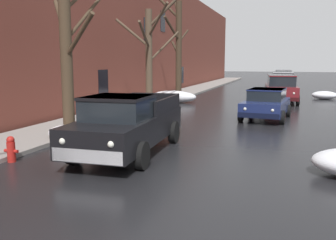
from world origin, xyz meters
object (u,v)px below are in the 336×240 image
at_px(fire_hydrant, 11,149).
at_px(suv_maroon_parked_kerbside_mid, 281,88).
at_px(bare_tree_mid_block, 150,54).
at_px(suv_silver_parked_far_down_block, 282,82).
at_px(bare_tree_second_along_sidewalk, 67,49).
at_px(pickup_truck_black_approaching_near_lane, 127,124).
at_px(suv_grey_queued_behind_truck, 283,78).
at_px(bare_tree_far_down_block, 178,46).
at_px(sedan_darkblue_parked_kerbside_close, 266,103).

bearing_deg(fire_hydrant, suv_maroon_parked_kerbside_mid, 69.50).
distance_m(bare_tree_mid_block, suv_maroon_parked_kerbside_mid, 9.47).
bearing_deg(suv_silver_parked_far_down_block, bare_tree_second_along_sidewalk, -107.77).
bearing_deg(fire_hydrant, pickup_truck_black_approaching_near_lane, 35.76).
xyz_separation_m(pickup_truck_black_approaching_near_lane, suv_grey_queued_behind_truck, (3.82, 29.21, 0.11)).
height_order(suv_silver_parked_far_down_block, suv_grey_queued_behind_truck, same).
bearing_deg(bare_tree_mid_block, suv_silver_parked_far_down_block, 63.37).
height_order(bare_tree_second_along_sidewalk, bare_tree_mid_block, bare_tree_mid_block).
height_order(bare_tree_far_down_block, suv_silver_parked_far_down_block, bare_tree_far_down_block).
distance_m(bare_tree_far_down_block, sedan_darkblue_parked_kerbside_close, 10.02).
bearing_deg(suv_silver_parked_far_down_block, pickup_truck_black_approaching_near_lane, -99.66).
height_order(suv_maroon_parked_kerbside_mid, suv_grey_queued_behind_truck, same).
relative_size(pickup_truck_black_approaching_near_lane, suv_maroon_parked_kerbside_mid, 1.10).
height_order(bare_tree_second_along_sidewalk, suv_grey_queued_behind_truck, bare_tree_second_along_sidewalk).
bearing_deg(bare_tree_second_along_sidewalk, bare_tree_mid_block, 89.59).
relative_size(bare_tree_second_along_sidewalk, suv_grey_queued_behind_truck, 1.18).
bearing_deg(sedan_darkblue_parked_kerbside_close, fire_hydrant, -121.51).
distance_m(bare_tree_far_down_block, suv_grey_queued_behind_truck, 15.95).
bearing_deg(bare_tree_far_down_block, bare_tree_second_along_sidewalk, -89.66).
xyz_separation_m(bare_tree_second_along_sidewalk, sedan_darkblue_parked_kerbside_close, (6.38, 6.48, -2.36)).
relative_size(bare_tree_far_down_block, sedan_darkblue_parked_kerbside_close, 1.84).
bearing_deg(bare_tree_mid_block, pickup_truck_black_approaching_near_lane, -72.81).
bearing_deg(bare_tree_mid_block, suv_grey_queued_behind_truck, 71.47).
xyz_separation_m(bare_tree_mid_block, suv_grey_queued_behind_truck, (6.69, 19.95, -2.11)).
bearing_deg(bare_tree_mid_block, fire_hydrant, -88.55).
xyz_separation_m(bare_tree_second_along_sidewalk, suv_silver_parked_far_down_block, (6.78, 21.14, -2.12)).
xyz_separation_m(suv_maroon_parked_kerbside_mid, suv_silver_parked_far_down_block, (-0.06, 7.14, -0.00)).
height_order(bare_tree_second_along_sidewalk, suv_silver_parked_far_down_block, bare_tree_second_along_sidewalk).
bearing_deg(bare_tree_mid_block, bare_tree_far_down_block, 91.35).
height_order(pickup_truck_black_approaching_near_lane, suv_silver_parked_far_down_block, suv_silver_parked_far_down_block).
distance_m(sedan_darkblue_parked_kerbside_close, suv_maroon_parked_kerbside_mid, 7.54).
xyz_separation_m(bare_tree_mid_block, sedan_darkblue_parked_kerbside_close, (6.32, -1.26, -2.35)).
bearing_deg(suv_silver_parked_far_down_block, bare_tree_far_down_block, -132.03).
height_order(bare_tree_second_along_sidewalk, suv_maroon_parked_kerbside_mid, bare_tree_second_along_sidewalk).
xyz_separation_m(bare_tree_far_down_block, fire_hydrant, (0.42, -16.91, -3.38)).
height_order(suv_maroon_parked_kerbside_mid, suv_silver_parked_far_down_block, same).
bearing_deg(pickup_truck_black_approaching_near_lane, bare_tree_far_down_block, 101.27).
bearing_deg(bare_tree_second_along_sidewalk, suv_silver_parked_far_down_block, 72.23).
xyz_separation_m(suv_maroon_parked_kerbside_mid, fire_hydrant, (-6.50, -17.38, -0.63)).
relative_size(bare_tree_second_along_sidewalk, bare_tree_far_down_block, 0.78).
bearing_deg(pickup_truck_black_approaching_near_lane, bare_tree_second_along_sidewalk, 152.53).
bearing_deg(sedan_darkblue_parked_kerbside_close, suv_maroon_parked_kerbside_mid, 86.54).
bearing_deg(bare_tree_second_along_sidewalk, suv_grey_queued_behind_truck, 76.32).
bearing_deg(suv_silver_parked_far_down_block, sedan_darkblue_parked_kerbside_close, -91.56).
relative_size(bare_tree_mid_block, bare_tree_far_down_block, 0.81).
distance_m(suv_silver_parked_far_down_block, fire_hydrant, 25.35).
bearing_deg(suv_silver_parked_far_down_block, fire_hydrant, -104.72).
xyz_separation_m(suv_silver_parked_far_down_block, suv_grey_queued_behind_truck, (-0.03, 6.55, 0.00)).
distance_m(bare_tree_mid_block, fire_hydrant, 11.45).
relative_size(bare_tree_far_down_block, suv_silver_parked_far_down_block, 1.60).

